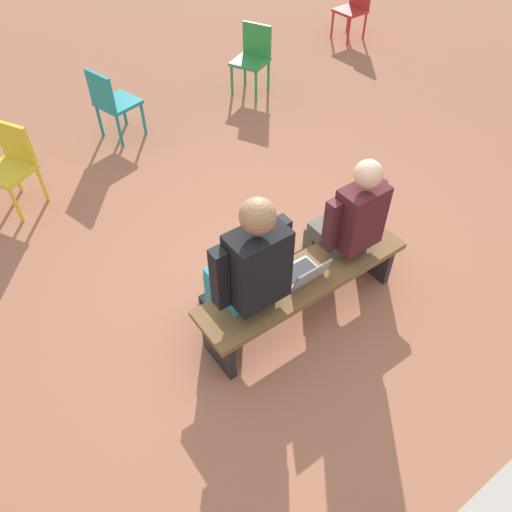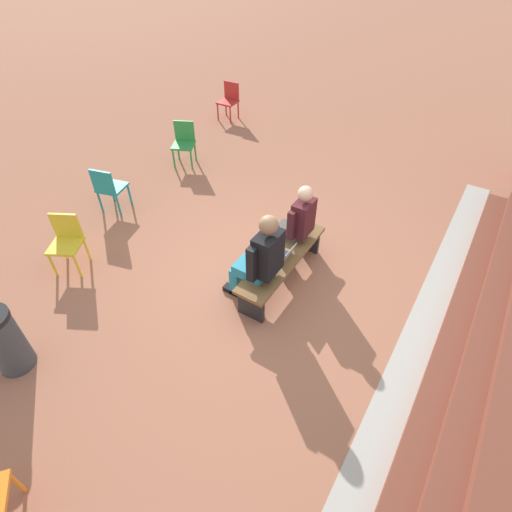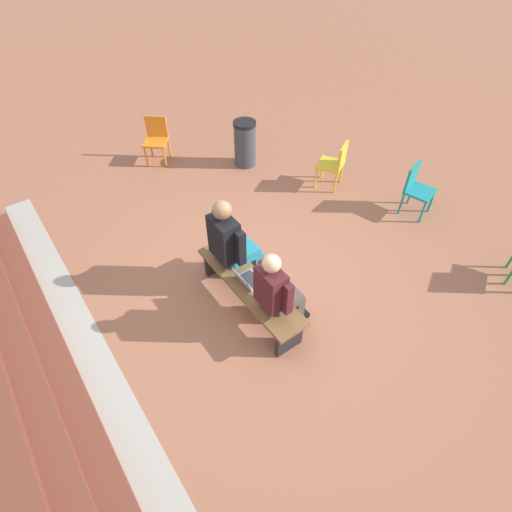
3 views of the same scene
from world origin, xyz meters
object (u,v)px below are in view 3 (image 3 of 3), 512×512
object	(u,v)px
laptop	(248,280)
plastic_chair_by_pillar	(156,137)
plastic_chair_mid_courtyard	(416,187)
person_adult	(232,242)
plastic_chair_far_right	(335,162)
bench	(250,288)
litter_bin	(245,143)
person_student	(278,291)

from	to	relation	value
laptop	plastic_chair_by_pillar	world-z (taller)	plastic_chair_by_pillar
plastic_chair_mid_courtyard	person_adult	bearing A→B (deg)	82.93
laptop	plastic_chair_far_right	world-z (taller)	plastic_chair_far_right
laptop	plastic_chair_far_right	distance (m)	3.09
bench	plastic_chair_mid_courtyard	size ratio (longest dim) A/B	2.14
plastic_chair_far_right	laptop	bearing A→B (deg)	115.58
laptop	plastic_chair_by_pillar	distance (m)	4.02
bench	plastic_chair_far_right	distance (m)	3.09
laptop	plastic_chair_far_right	bearing A→B (deg)	-64.42
person_adult	plastic_chair_far_right	bearing A→B (deg)	-71.90
laptop	plastic_chair_by_pillar	xyz separation A→B (m)	(3.96, -0.69, -0.02)
plastic_chair_far_right	litter_bin	distance (m)	1.73
person_adult	laptop	world-z (taller)	person_adult
bench	litter_bin	world-z (taller)	litter_bin
person_student	laptop	distance (m)	0.54
person_student	plastic_chair_by_pillar	xyz separation A→B (m)	(4.45, -0.61, -0.23)
plastic_chair_by_pillar	plastic_chair_mid_courtyard	xyz separation A→B (m)	(-3.91, -2.65, 0.00)
laptop	plastic_chair_mid_courtyard	size ratio (longest dim) A/B	0.38
bench	laptop	world-z (taller)	laptop
plastic_chair_mid_courtyard	plastic_chair_far_right	world-z (taller)	same
bench	plastic_chair_by_pillar	xyz separation A→B (m)	(3.99, -0.67, 0.13)
plastic_chair_by_pillar	plastic_chair_far_right	bearing A→B (deg)	-141.34
litter_bin	plastic_chair_far_right	bearing A→B (deg)	-150.98
plastic_chair_far_right	plastic_chair_by_pillar	bearing A→B (deg)	38.66
laptop	litter_bin	bearing A→B (deg)	-34.33
laptop	litter_bin	size ratio (longest dim) A/B	0.37
bench	plastic_chair_mid_courtyard	distance (m)	3.33
plastic_chair_mid_courtyard	litter_bin	size ratio (longest dim) A/B	0.98
litter_bin	person_adult	bearing A→B (deg)	142.19
laptop	plastic_chair_by_pillar	size ratio (longest dim) A/B	0.38
laptop	litter_bin	world-z (taller)	litter_bin
plastic_chair_by_pillar	litter_bin	bearing A→B (deg)	-131.39
bench	litter_bin	size ratio (longest dim) A/B	2.09
person_student	litter_bin	xyz separation A→B (m)	(3.34, -1.87, -0.28)
bench	litter_bin	xyz separation A→B (m)	(2.88, -1.93, 0.08)
person_adult	plastic_chair_mid_courtyard	size ratio (longest dim) A/B	1.71
plastic_chair_mid_courtyard	laptop	bearing A→B (deg)	90.82
bench	plastic_chair_far_right	bearing A→B (deg)	-63.89
person_student	plastic_chair_far_right	bearing A→B (deg)	-56.00
person_student	litter_bin	bearing A→B (deg)	-29.20
bench	plastic_chair_by_pillar	distance (m)	4.05
person_student	laptop	bearing A→B (deg)	9.04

